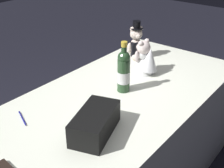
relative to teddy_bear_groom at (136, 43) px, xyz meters
The scene contains 6 objects.
reception_table 0.85m from the teddy_bear_groom, 21.79° to the left, with size 2.03×0.93×0.80m, color white.
teddy_bear_groom is the anchor object (origin of this frame).
teddy_bear_bride 0.29m from the teddy_bear_groom, 46.11° to the left, with size 0.17×0.21×0.25m.
champagne_bottle 0.56m from the teddy_bear_groom, 26.01° to the left, with size 0.08×0.08×0.33m.
signing_pen 1.12m from the teddy_bear_groom, ahead, with size 0.07×0.15×0.01m.
gift_case_black 1.04m from the teddy_bear_groom, 22.72° to the left, with size 0.35×0.26×0.13m.
Camera 1 is at (1.26, 0.99, 1.75)m, focal length 48.34 mm.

